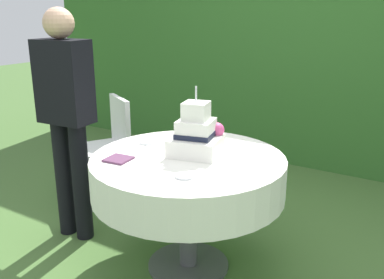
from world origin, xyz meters
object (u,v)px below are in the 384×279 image
at_px(napkin_stack, 118,159).
at_px(garden_chair, 110,140).
at_px(cake_table, 188,176).
at_px(serving_plate_far, 185,176).
at_px(wedding_cake, 197,135).
at_px(serving_plate_near, 147,142).
at_px(standing_person, 66,111).

relative_size(napkin_stack, garden_chair, 0.16).
height_order(cake_table, serving_plate_far, serving_plate_far).
bearing_deg(wedding_cake, serving_plate_near, 178.80).
bearing_deg(napkin_stack, serving_plate_near, 99.75).
bearing_deg(serving_plate_near, cake_table, -12.75).
xyz_separation_m(serving_plate_near, garden_chair, (-0.72, 0.42, -0.21)).
bearing_deg(napkin_stack, serving_plate_far, -1.59).
relative_size(napkin_stack, standing_person, 0.09).
distance_m(wedding_cake, napkin_stack, 0.48).
distance_m(cake_table, garden_chair, 1.21).
bearing_deg(serving_plate_near, wedding_cake, -1.20).
height_order(wedding_cake, garden_chair, wedding_cake).
xyz_separation_m(serving_plate_near, serving_plate_far, (0.53, -0.36, 0.00)).
relative_size(serving_plate_near, serving_plate_far, 0.99).
height_order(cake_table, wedding_cake, wedding_cake).
bearing_deg(wedding_cake, cake_table, -100.92).
bearing_deg(serving_plate_near, serving_plate_far, -34.37).
xyz_separation_m(cake_table, wedding_cake, (0.01, 0.08, 0.24)).
distance_m(serving_plate_far, garden_chair, 1.49).
xyz_separation_m(wedding_cake, serving_plate_near, (-0.39, 0.01, -0.11)).
relative_size(wedding_cake, garden_chair, 0.47).
bearing_deg(cake_table, serving_plate_near, 167.25).
distance_m(serving_plate_far, standing_person, 1.10).
distance_m(wedding_cake, serving_plate_near, 0.40).
height_order(serving_plate_near, napkin_stack, same).
bearing_deg(serving_plate_far, serving_plate_near, 145.63).
relative_size(garden_chair, standing_person, 0.56).
xyz_separation_m(serving_plate_far, napkin_stack, (-0.47, 0.01, 0.00)).
bearing_deg(standing_person, garden_chair, 107.27).
height_order(serving_plate_far, garden_chair, garden_chair).
bearing_deg(wedding_cake, serving_plate_far, -68.23).
relative_size(serving_plate_near, garden_chair, 0.12).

